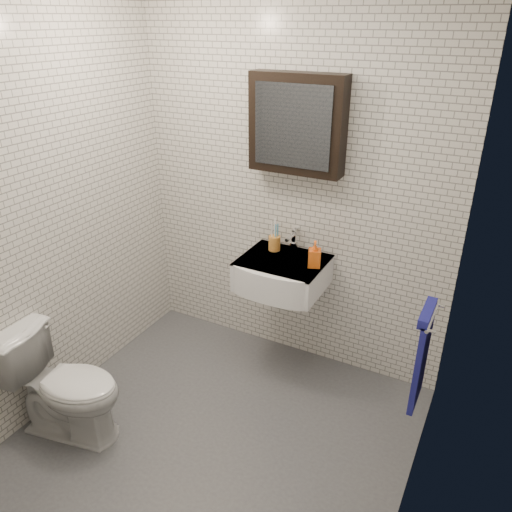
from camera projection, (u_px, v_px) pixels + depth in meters
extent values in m
cube|color=#494B50|center=(219.00, 431.00, 3.05)|extent=(2.20, 2.00, 0.01)
cube|color=silver|center=(292.00, 191.00, 3.30)|extent=(2.20, 0.02, 2.50)
cube|color=silver|center=(54.00, 354.00, 1.71)|extent=(2.20, 0.02, 2.50)
cube|color=silver|center=(55.00, 210.00, 2.97)|extent=(0.02, 2.00, 2.50)
cube|color=silver|center=(438.00, 299.00, 2.04)|extent=(0.02, 2.00, 2.50)
cube|color=white|center=(283.00, 273.00, 3.32)|extent=(0.55, 0.45, 0.20)
cylinder|color=silver|center=(284.00, 260.00, 3.30)|extent=(0.31, 0.31, 0.02)
cylinder|color=silver|center=(284.00, 259.00, 3.29)|extent=(0.04, 0.04, 0.01)
cube|color=white|center=(283.00, 260.00, 3.28)|extent=(0.55, 0.45, 0.01)
cylinder|color=silver|center=(293.00, 246.00, 3.39)|extent=(0.06, 0.06, 0.06)
cylinder|color=silver|center=(294.00, 238.00, 3.37)|extent=(0.03, 0.03, 0.08)
cylinder|color=silver|center=(290.00, 237.00, 3.31)|extent=(0.02, 0.12, 0.02)
cube|color=silver|center=(296.00, 229.00, 3.37)|extent=(0.02, 0.09, 0.01)
cube|color=black|center=(297.00, 124.00, 3.03)|extent=(0.60, 0.14, 0.60)
cube|color=#3F444C|center=(292.00, 126.00, 2.97)|extent=(0.49, 0.01, 0.49)
cylinder|color=silver|center=(432.00, 317.00, 2.47)|extent=(0.02, 0.30, 0.02)
cylinder|color=silver|center=(441.00, 306.00, 2.56)|extent=(0.04, 0.02, 0.02)
cylinder|color=silver|center=(432.00, 331.00, 2.36)|extent=(0.04, 0.02, 0.02)
cube|color=navy|center=(421.00, 360.00, 2.59)|extent=(0.03, 0.26, 0.54)
cube|color=navy|center=(428.00, 313.00, 2.47)|extent=(0.05, 0.26, 0.05)
cylinder|color=#CB8232|center=(274.00, 243.00, 3.39)|extent=(0.10, 0.10, 0.10)
cylinder|color=white|center=(272.00, 234.00, 3.36)|extent=(0.02, 0.03, 0.19)
cylinder|color=teal|center=(276.00, 236.00, 3.35)|extent=(0.02, 0.02, 0.17)
cylinder|color=white|center=(275.00, 233.00, 3.37)|extent=(0.02, 0.04, 0.20)
cylinder|color=teal|center=(278.00, 235.00, 3.36)|extent=(0.02, 0.04, 0.18)
imported|color=#DD5B17|center=(315.00, 254.00, 3.15)|extent=(0.10, 0.10, 0.17)
imported|color=white|center=(65.00, 385.00, 2.92)|extent=(0.74, 0.51, 0.69)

